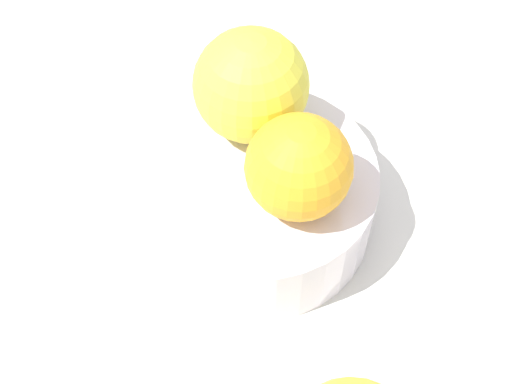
{
  "coord_description": "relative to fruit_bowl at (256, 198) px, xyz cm",
  "views": [
    {
      "loc": [
        24.12,
        -14.66,
        41.67
      ],
      "look_at": [
        0.0,
        0.0,
        3.31
      ],
      "focal_mm": 49.66,
      "sensor_mm": 36.0,
      "label": 1
    }
  ],
  "objects": [
    {
      "name": "orange_in_bowl_0",
      "position": [
        -3.64,
        1.84,
        6.66
      ],
      "size": [
        7.55,
        7.55,
        7.55
      ],
      "primitive_type": "sphere",
      "color": "yellow",
      "rests_on": "fruit_bowl"
    },
    {
      "name": "orange_in_bowl_1",
      "position": [
        3.2,
        1.02,
        6.16
      ],
      "size": [
        6.55,
        6.55,
        6.55
      ],
      "primitive_type": "sphere",
      "color": "#F9A823",
      "rests_on": "fruit_bowl"
    },
    {
      "name": "fruit_bowl",
      "position": [
        0.0,
        0.0,
        0.0
      ],
      "size": [
        16.09,
        16.09,
        5.52
      ],
      "color": "silver",
      "rests_on": "ground_plane"
    },
    {
      "name": "ground_plane",
      "position": [
        0.0,
        0.0,
        -3.64
      ],
      "size": [
        110.0,
        110.0,
        2.0
      ],
      "primitive_type": "cube",
      "color": "silver"
    }
  ]
}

